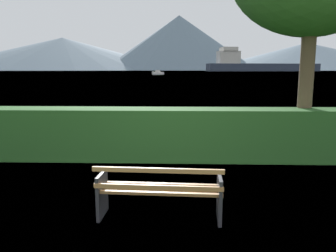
{
  "coord_description": "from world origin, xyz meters",
  "views": [
    {
      "loc": [
        0.28,
        -4.79,
        2.23
      ],
      "look_at": [
        0.0,
        3.69,
        0.78
      ],
      "focal_mm": 35.81,
      "sensor_mm": 36.0,
      "label": 1
    }
  ],
  "objects": [
    {
      "name": "ground_plane",
      "position": [
        0.0,
        0.0,
        0.0
      ],
      "size": [
        1400.0,
        1400.0,
        0.0
      ],
      "primitive_type": "plane",
      "color": "#567A38"
    },
    {
      "name": "hedge_row",
      "position": [
        0.0,
        3.34,
        0.63
      ],
      "size": [
        10.87,
        0.88,
        1.27
      ],
      "primitive_type": "cube",
      "color": "#285B23",
      "rests_on": "ground_plane"
    },
    {
      "name": "distant_hills",
      "position": [
        -43.53,
        570.59,
        30.23
      ],
      "size": [
        795.69,
        421.25,
        85.62
      ],
      "color": "slate",
      "rests_on": "ground_plane"
    },
    {
      "name": "fishing_boat_near",
      "position": [
        -7.66,
        122.0,
        0.66
      ],
      "size": [
        4.51,
        2.91,
        1.77
      ],
      "color": "silver",
      "rests_on": "water_surface"
    },
    {
      "name": "park_bench",
      "position": [
        -0.0,
        -0.06,
        0.43
      ],
      "size": [
        1.88,
        0.66,
        0.87
      ],
      "color": "#A0703F",
      "rests_on": "ground_plane"
    },
    {
      "name": "cargo_ship_large",
      "position": [
        70.25,
        311.9,
        6.01
      ],
      "size": [
        106.2,
        31.77,
        21.5
      ],
      "color": "#2D384C",
      "rests_on": "water_surface"
    },
    {
      "name": "water_surface",
      "position": [
        0.0,
        307.96,
        0.0
      ],
      "size": [
        620.0,
        620.0,
        0.0
      ],
      "primitive_type": "plane",
      "color": "slate",
      "rests_on": "ground_plane"
    }
  ]
}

